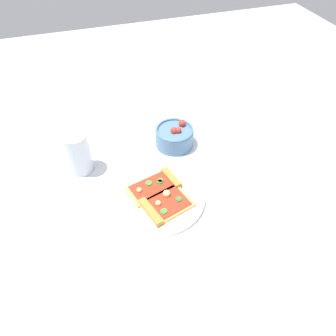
{
  "coord_description": "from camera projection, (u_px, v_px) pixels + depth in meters",
  "views": [
    {
      "loc": [
        -0.17,
        -0.53,
        0.66
      ],
      "look_at": [
        0.02,
        0.07,
        0.03
      ],
      "focal_mm": 33.9,
      "sensor_mm": 36.0,
      "label": 1
    }
  ],
  "objects": [
    {
      "name": "paper_napkin",
      "position": [
        263.0,
        196.0,
        0.85
      ],
      "size": [
        0.16,
        0.16,
        0.0
      ],
      "primitive_type": "cube",
      "rotation": [
        0.0,
        0.0,
        0.14
      ],
      "color": "silver",
      "rests_on": "ground_plane"
    },
    {
      "name": "pizza_slice_far",
      "position": [
        164.0,
        205.0,
        0.81
      ],
      "size": [
        0.14,
        0.12,
        0.03
      ],
      "color": "#E5B256",
      "rests_on": "plate"
    },
    {
      "name": "plate",
      "position": [
        158.0,
        197.0,
        0.85
      ],
      "size": [
        0.25,
        0.25,
        0.01
      ],
      "primitive_type": "cylinder",
      "color": "white",
      "rests_on": "ground_plane"
    },
    {
      "name": "pizza_slice_near",
      "position": [
        156.0,
        185.0,
        0.86
      ],
      "size": [
        0.15,
        0.11,
        0.02
      ],
      "color": "#E5B256",
      "rests_on": "plate"
    },
    {
      "name": "ground_plane",
      "position": [
        169.0,
        195.0,
        0.86
      ],
      "size": [
        2.4,
        2.4,
        0.0
      ],
      "primitive_type": "plane",
      "color": "silver",
      "rests_on": "ground"
    },
    {
      "name": "soda_glass",
      "position": [
        78.0,
        154.0,
        0.89
      ],
      "size": [
        0.07,
        0.07,
        0.13
      ],
      "color": "silver",
      "rests_on": "ground_plane"
    },
    {
      "name": "salad_bowl",
      "position": [
        174.0,
        136.0,
        0.98
      ],
      "size": [
        0.12,
        0.12,
        0.07
      ],
      "color": "#4C7299",
      "rests_on": "ground_plane"
    }
  ]
}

